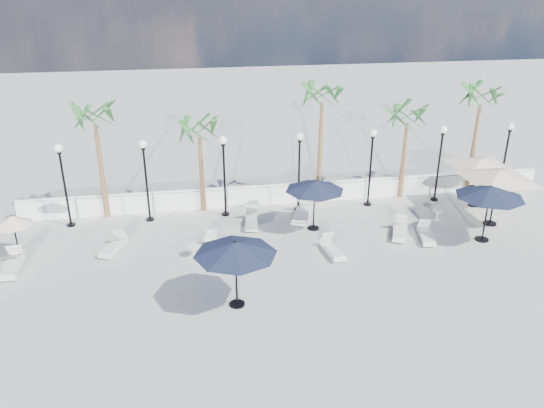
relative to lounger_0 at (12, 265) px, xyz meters
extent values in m
plane|color=#A5A6A0|center=(12.00, -2.73, -0.23)|extent=(100.00, 100.00, 0.00)
cube|color=silver|center=(12.00, 4.77, 0.22)|extent=(26.00, 0.30, 0.90)
cube|color=silver|center=(12.00, 4.77, 0.74)|extent=(26.00, 0.12, 0.08)
cylinder|color=black|center=(1.50, 3.77, -0.18)|extent=(0.36, 0.36, 0.10)
cylinder|color=black|center=(1.50, 3.77, 1.52)|extent=(0.10, 0.10, 3.50)
cylinder|color=black|center=(1.50, 3.77, 3.22)|extent=(0.18, 0.18, 0.10)
sphere|color=white|center=(1.50, 3.77, 3.43)|extent=(0.36, 0.36, 0.36)
cylinder|color=black|center=(5.00, 3.77, -0.18)|extent=(0.36, 0.36, 0.10)
cylinder|color=black|center=(5.00, 3.77, 1.52)|extent=(0.10, 0.10, 3.50)
cylinder|color=black|center=(5.00, 3.77, 3.22)|extent=(0.18, 0.18, 0.10)
sphere|color=white|center=(5.00, 3.77, 3.43)|extent=(0.36, 0.36, 0.36)
cylinder|color=black|center=(8.50, 3.77, -0.18)|extent=(0.36, 0.36, 0.10)
cylinder|color=black|center=(8.50, 3.77, 1.52)|extent=(0.10, 0.10, 3.50)
cylinder|color=black|center=(8.50, 3.77, 3.22)|extent=(0.18, 0.18, 0.10)
sphere|color=white|center=(8.50, 3.77, 3.43)|extent=(0.36, 0.36, 0.36)
cylinder|color=black|center=(12.00, 3.77, -0.18)|extent=(0.36, 0.36, 0.10)
cylinder|color=black|center=(12.00, 3.77, 1.52)|extent=(0.10, 0.10, 3.50)
cylinder|color=black|center=(12.00, 3.77, 3.22)|extent=(0.18, 0.18, 0.10)
sphere|color=white|center=(12.00, 3.77, 3.43)|extent=(0.36, 0.36, 0.36)
cylinder|color=black|center=(15.50, 3.77, -0.18)|extent=(0.36, 0.36, 0.10)
cylinder|color=black|center=(15.50, 3.77, 1.52)|extent=(0.10, 0.10, 3.50)
cylinder|color=black|center=(15.50, 3.77, 3.22)|extent=(0.18, 0.18, 0.10)
sphere|color=white|center=(15.50, 3.77, 3.43)|extent=(0.36, 0.36, 0.36)
cylinder|color=black|center=(19.00, 3.77, -0.18)|extent=(0.36, 0.36, 0.10)
cylinder|color=black|center=(19.00, 3.77, 1.52)|extent=(0.10, 0.10, 3.50)
cylinder|color=black|center=(19.00, 3.77, 3.22)|extent=(0.18, 0.18, 0.10)
sphere|color=white|center=(19.00, 3.77, 3.43)|extent=(0.36, 0.36, 0.36)
cylinder|color=black|center=(22.50, 3.77, -0.18)|extent=(0.36, 0.36, 0.10)
cylinder|color=black|center=(22.50, 3.77, 1.52)|extent=(0.10, 0.10, 3.50)
cylinder|color=black|center=(22.50, 3.77, 3.22)|extent=(0.18, 0.18, 0.10)
sphere|color=white|center=(22.50, 3.77, 3.43)|extent=(0.36, 0.36, 0.36)
cone|color=brown|center=(3.00, 4.57, 1.97)|extent=(0.28, 0.28, 4.40)
cone|color=brown|center=(7.50, 4.57, 1.57)|extent=(0.28, 0.28, 3.60)
cone|color=brown|center=(13.20, 4.57, 2.27)|extent=(0.28, 0.28, 5.00)
cone|color=brown|center=(17.50, 4.57, 1.67)|extent=(0.28, 0.28, 3.80)
cone|color=brown|center=(21.20, 4.57, 2.07)|extent=(0.28, 0.28, 4.60)
cube|color=silver|center=(0.00, -0.02, -0.09)|extent=(0.69, 1.84, 0.10)
cube|color=silver|center=(0.01, -0.27, 0.02)|extent=(0.62, 1.25, 0.10)
cube|color=silver|center=(-0.03, 0.72, 0.28)|extent=(0.59, 0.46, 0.57)
cube|color=silver|center=(9.55, 2.44, -0.10)|extent=(0.82, 1.77, 0.09)
cube|color=silver|center=(9.52, 2.22, 0.01)|extent=(0.70, 1.22, 0.09)
cube|color=silver|center=(9.66, 3.13, 0.24)|extent=(0.59, 0.48, 0.53)
cube|color=silver|center=(3.63, 0.96, -0.11)|extent=(1.12, 1.67, 0.09)
cube|color=silver|center=(3.55, 0.76, -0.01)|extent=(0.88, 1.18, 0.09)
cube|color=silver|center=(3.89, 1.55, 0.21)|extent=(0.61, 0.54, 0.50)
cube|color=silver|center=(7.92, 0.24, -0.09)|extent=(1.21, 1.85, 0.10)
cube|color=silver|center=(8.01, 0.02, 0.01)|extent=(0.96, 1.31, 0.10)
cube|color=silver|center=(7.65, 0.90, 0.26)|extent=(0.67, 0.59, 0.55)
cube|color=silver|center=(11.97, 2.78, -0.06)|extent=(1.43, 2.21, 0.11)
cube|color=silver|center=(11.87, 2.52, 0.06)|extent=(1.13, 1.56, 0.11)
cube|color=silver|center=(12.29, 3.57, 0.36)|extent=(0.79, 0.70, 0.66)
cube|color=silver|center=(12.43, -0.78, -0.10)|extent=(0.73, 1.68, 0.09)
cube|color=silver|center=(12.45, -1.00, 0.00)|extent=(0.63, 1.15, 0.09)
cube|color=silver|center=(12.35, -0.12, 0.22)|extent=(0.55, 0.44, 0.51)
cube|color=silver|center=(15.75, 0.33, -0.10)|extent=(1.20, 1.80, 0.09)
cube|color=silver|center=(15.66, 0.12, 0.01)|extent=(0.95, 1.27, 0.09)
cube|color=silver|center=(16.03, 0.97, 0.25)|extent=(0.65, 0.58, 0.53)
cube|color=silver|center=(16.72, -0.23, -0.10)|extent=(0.92, 1.71, 0.09)
cube|color=silver|center=(16.67, -0.45, -0.01)|extent=(0.76, 1.19, 0.09)
cube|color=silver|center=(16.88, 0.41, 0.22)|extent=(0.59, 0.50, 0.51)
cylinder|color=silver|center=(0.00, 0.66, -0.22)|extent=(0.39, 0.39, 0.03)
cylinder|color=silver|center=(0.00, 0.66, 0.00)|extent=(0.06, 0.06, 0.46)
cylinder|color=silver|center=(0.00, 0.66, 0.24)|extent=(0.50, 0.50, 0.03)
cylinder|color=silver|center=(6.88, -0.03, -0.22)|extent=(0.38, 0.38, 0.03)
cylinder|color=silver|center=(6.88, -0.03, 0.00)|extent=(0.06, 0.06, 0.46)
cylinder|color=silver|center=(6.88, -0.03, 0.24)|extent=(0.50, 0.50, 0.03)
cylinder|color=silver|center=(18.12, 1.64, -0.22)|extent=(0.36, 0.36, 0.03)
cylinder|color=silver|center=(18.12, 1.64, -0.02)|extent=(0.05, 0.05, 0.44)
cylinder|color=silver|center=(18.12, 1.64, 0.21)|extent=(0.47, 0.47, 0.03)
cylinder|color=black|center=(8.22, -3.74, -0.20)|extent=(0.54, 0.54, 0.06)
cylinder|color=black|center=(8.22, -3.74, 0.95)|extent=(0.07, 0.07, 2.37)
cone|color=black|center=(8.22, -3.74, 1.97)|extent=(2.81, 2.81, 0.44)
sphere|color=black|center=(8.22, -3.74, 2.21)|extent=(0.08, 0.08, 0.08)
cylinder|color=black|center=(12.23, 1.62, -0.21)|extent=(0.52, 0.52, 0.06)
cylinder|color=black|center=(12.23, 1.62, 0.88)|extent=(0.06, 0.06, 2.23)
cone|color=black|center=(12.23, 1.62, 1.82)|extent=(2.60, 2.60, 0.42)
sphere|color=black|center=(12.23, 1.62, 2.06)|extent=(0.07, 0.07, 0.07)
cylinder|color=black|center=(19.07, -0.67, -0.20)|extent=(0.56, 0.56, 0.06)
cylinder|color=black|center=(19.07, -0.67, 0.97)|extent=(0.07, 0.07, 2.42)
cone|color=black|center=(19.07, -0.67, 2.00)|extent=(2.82, 2.82, 0.45)
sphere|color=black|center=(19.07, -0.67, 2.25)|extent=(0.08, 0.08, 0.08)
cylinder|color=black|center=(20.62, 2.83, -0.20)|extent=(0.54, 0.54, 0.06)
cylinder|color=black|center=(20.62, 2.83, 0.95)|extent=(0.07, 0.07, 2.38)
pyramid|color=beige|center=(20.62, 2.83, 2.17)|extent=(5.26, 5.26, 0.36)
cylinder|color=black|center=(20.26, 0.73, -0.20)|extent=(0.59, 0.59, 0.07)
cylinder|color=black|center=(20.26, 0.73, 1.04)|extent=(0.08, 0.08, 2.54)
pyramid|color=beige|center=(20.26, 0.73, 2.34)|extent=(5.52, 5.52, 0.40)
cylinder|color=black|center=(0.00, 1.01, -0.21)|extent=(0.48, 0.48, 0.05)
cylinder|color=black|center=(0.00, 1.01, 0.67)|extent=(0.06, 0.06, 1.80)
cone|color=beige|center=(0.00, 1.01, 1.41)|extent=(1.54, 1.54, 0.39)
sphere|color=black|center=(0.00, 1.01, 1.63)|extent=(0.07, 0.07, 0.07)
camera|label=1|loc=(6.82, -19.05, 10.18)|focal=35.00mm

